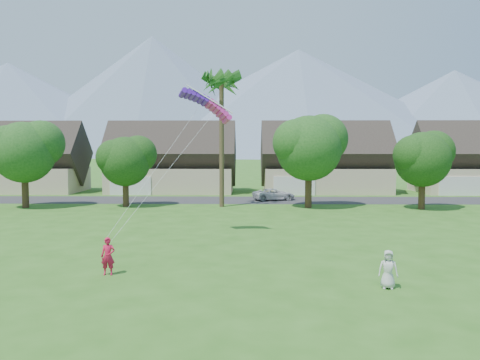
{
  "coord_description": "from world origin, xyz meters",
  "views": [
    {
      "loc": [
        0.4,
        -14.85,
        5.54
      ],
      "look_at": [
        0.0,
        10.0,
        3.8
      ],
      "focal_mm": 35.0,
      "sensor_mm": 36.0,
      "label": 1
    }
  ],
  "objects_px": {
    "kite_flyer": "(108,256)",
    "parafoil_kite": "(207,102)",
    "watcher": "(388,269)",
    "parked_car": "(274,194)"
  },
  "relations": [
    {
      "from": "parafoil_kite",
      "to": "watcher",
      "type": "bearing_deg",
      "value": -67.59
    },
    {
      "from": "kite_flyer",
      "to": "parafoil_kite",
      "type": "relative_size",
      "value": 0.45
    },
    {
      "from": "kite_flyer",
      "to": "parked_car",
      "type": "relative_size",
      "value": 0.37
    },
    {
      "from": "watcher",
      "to": "parafoil_kite",
      "type": "distance_m",
      "value": 15.69
    },
    {
      "from": "kite_flyer",
      "to": "parked_car",
      "type": "height_order",
      "value": "kite_flyer"
    },
    {
      "from": "parked_car",
      "to": "parafoil_kite",
      "type": "height_order",
      "value": "parafoil_kite"
    },
    {
      "from": "kite_flyer",
      "to": "parked_car",
      "type": "bearing_deg",
      "value": 69.98
    },
    {
      "from": "kite_flyer",
      "to": "parafoil_kite",
      "type": "height_order",
      "value": "parafoil_kite"
    },
    {
      "from": "kite_flyer",
      "to": "watcher",
      "type": "xyz_separation_m",
      "value": [
        11.58,
        -1.78,
        -0.06
      ]
    },
    {
      "from": "kite_flyer",
      "to": "parafoil_kite",
      "type": "bearing_deg",
      "value": 66.23
    }
  ]
}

